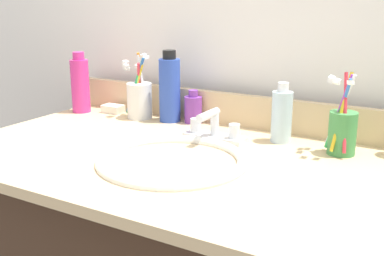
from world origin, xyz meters
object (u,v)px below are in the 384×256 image
Objects in this scene: cup_green at (342,129)px; bottle_gel_clear at (282,116)px; faucet at (214,129)px; cup_white_ceramic at (139,99)px; bottle_shampoo_blue at (170,89)px; bottle_soap_pink at (80,85)px; soap_bar at (113,109)px; bottle_cream_purple at (193,109)px.

bottle_gel_clear is at bearing 171.18° from cup_green.
cup_green is (0.15, -0.02, -0.01)m from bottle_gel_clear.
bottle_gel_clear reaches higher than faucet.
bottle_shampoo_blue is at bearing 8.18° from cup_white_ceramic.
bottle_soap_pink reaches higher than bottle_gel_clear.
soap_bar is (-0.56, 0.03, -0.05)m from bottle_gel_clear.
cup_green reaches higher than bottle_gel_clear.
bottle_gel_clear is 2.34× the size of soap_bar.
bottle_cream_purple is at bearing 10.85° from cup_white_ceramic.
faucet is 0.31m from cup_green.
bottle_cream_purple reaches higher than soap_bar.
cup_green is at bearing -0.90° from bottle_soap_pink.
faucet reaches higher than soap_bar.
bottle_soap_pink is 0.81m from cup_green.
soap_bar is (-0.41, 0.10, -0.02)m from faucet.
cup_green reaches higher than faucet.
bottle_shampoo_blue reaches higher than soap_bar.
faucet is 0.85× the size of bottle_soap_pink.
cup_green is at bearing -4.03° from cup_white_ceramic.
faucet is at bearing -14.20° from soap_bar.
bottle_shampoo_blue reaches higher than cup_white_ceramic.
cup_green is (0.43, -0.07, 0.02)m from bottle_cream_purple.
cup_green is 0.60m from cup_white_ceramic.
cup_white_ceramic is (-0.45, 0.02, -0.01)m from bottle_gel_clear.
bottle_gel_clear is 0.45m from cup_white_ceramic.
soap_bar is at bearing 175.70° from cup_green.
soap_bar is at bearing 174.21° from cup_white_ceramic.
bottle_soap_pink is at bearing 172.90° from faucet.
faucet is 0.31m from cup_white_ceramic.
faucet is at bearing -154.05° from bottle_gel_clear.
bottle_shampoo_blue reaches higher than bottle_soap_pink.
bottle_shampoo_blue is (-0.35, 0.03, 0.03)m from bottle_gel_clear.
cup_white_ceramic is at bearing 177.62° from bottle_gel_clear.
faucet is 0.82× the size of cup_white_ceramic.
bottle_soap_pink reaches higher than bottle_cream_purple.
soap_bar is (-0.21, -0.00, -0.08)m from bottle_shampoo_blue.
cup_white_ceramic reaches higher than bottle_soap_pink.
cup_white_ceramic reaches higher than cup_green.
bottle_gel_clear is 0.29m from bottle_cream_purple.
cup_white_ceramic is (-0.10, -0.01, -0.04)m from bottle_shampoo_blue.
bottle_shampoo_blue reaches higher than faucet.
bottle_soap_pink is at bearing 179.10° from cup_green.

